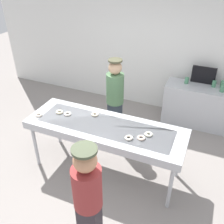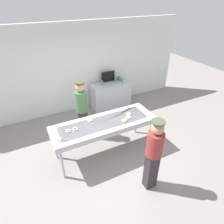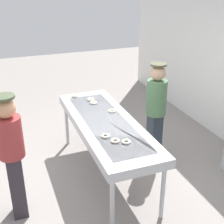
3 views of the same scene
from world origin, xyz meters
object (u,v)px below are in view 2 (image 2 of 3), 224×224
sugar_donut_1 (129,114)px  sugar_donut_5 (75,129)px  fryer_conveyor (104,125)px  sugar_donut_3 (129,117)px  sugar_donut_4 (90,120)px  paper_cup_2 (115,79)px  sugar_donut_0 (59,140)px  menu_display (108,76)px  paper_cup_0 (102,83)px  paper_cup_3 (118,78)px  sugar_donut_2 (124,120)px  paper_cup_4 (120,79)px  paper_cup_1 (122,80)px  customer_waiting (154,152)px  prep_counter (111,95)px  sugar_donut_6 (68,131)px  worker_baker (82,106)px

sugar_donut_1 → sugar_donut_5: (-1.37, 0.01, 0.00)m
fryer_conveyor → sugar_donut_5: size_ratio=21.34×
fryer_conveyor → sugar_donut_3: (0.61, -0.09, 0.08)m
sugar_donut_4 → paper_cup_2: bearing=49.0°
sugar_donut_0 → menu_display: menu_display is taller
sugar_donut_4 → paper_cup_0: paper_cup_0 is taller
fryer_conveyor → paper_cup_3: paper_cup_3 is taller
sugar_donut_4 → paper_cup_2: (1.69, 1.95, 0.00)m
paper_cup_2 → paper_cup_3: 0.17m
sugar_donut_2 → paper_cup_4: bearing=63.5°
paper_cup_1 → customer_waiting: bearing=-109.4°
fryer_conveyor → paper_cup_3: 2.73m
sugar_donut_2 → prep_counter: size_ratio=0.09×
customer_waiting → sugar_donut_5: bearing=139.5°
prep_counter → paper_cup_2: bearing=26.2°
customer_waiting → menu_display: bearing=88.7°
sugar_donut_1 → menu_display: 2.27m
fryer_conveyor → sugar_donut_2: size_ratio=21.34×
paper_cup_0 → sugar_donut_0: bearing=-131.3°
sugar_donut_2 → sugar_donut_6: bearing=171.2°
sugar_donut_0 → paper_cup_0: size_ratio=0.90×
paper_cup_3 → prep_counter: bearing=-154.1°
sugar_donut_4 → paper_cup_4: (1.86, 1.93, 0.00)m
fryer_conveyor → prep_counter: 2.39m
sugar_donut_1 → paper_cup_0: (0.21, 2.07, 0.00)m
sugar_donut_0 → sugar_donut_5: 0.47m
sugar_donut_6 → paper_cup_4: (2.43, 2.09, 0.00)m
sugar_donut_4 → sugar_donut_5: 0.45m
sugar_donut_0 → sugar_donut_5: same height
sugar_donut_2 → prep_counter: bearing=71.3°
sugar_donut_3 → sugar_donut_0: bearing=-177.3°
sugar_donut_2 → customer_waiting: customer_waiting is taller
sugar_donut_6 → customer_waiting: customer_waiting is taller
sugar_donut_0 → sugar_donut_2: bearing=0.4°
paper_cup_4 → prep_counter: bearing=-166.3°
worker_baker → paper_cup_0: bearing=-145.3°
paper_cup_4 → sugar_donut_6: bearing=-139.2°
sugar_donut_1 → paper_cup_3: bearing=67.8°
paper_cup_3 → sugar_donut_4: bearing=-132.5°
paper_cup_0 → menu_display: 0.35m
sugar_donut_6 → prep_counter: sugar_donut_6 is taller
paper_cup_4 → paper_cup_2: bearing=173.9°
sugar_donut_5 → prep_counter: 2.78m
customer_waiting → paper_cup_3: size_ratio=12.77×
paper_cup_0 → sugar_donut_1: bearing=-95.8°
prep_counter → paper_cup_2: paper_cup_2 is taller
sugar_donut_5 → worker_baker: worker_baker is taller
fryer_conveyor → prep_counter: size_ratio=1.84×
sugar_donut_4 → paper_cup_0: size_ratio=0.90×
sugar_donut_0 → prep_counter: (2.29, 2.20, -0.50)m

